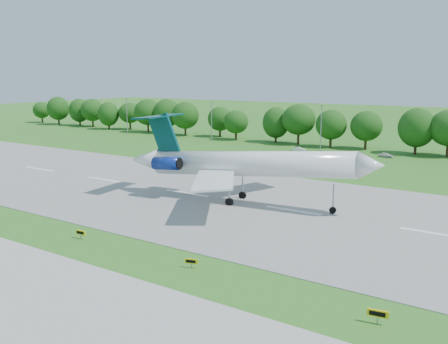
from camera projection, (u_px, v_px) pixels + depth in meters
ground at (190, 263)px, 53.56m from camera, size 600.00×600.00×0.00m
runway at (293, 211)px, 73.95m from camera, size 400.00×45.00×0.08m
taxiway at (49, 333)px, 38.86m from camera, size 400.00×23.00×0.08m
tree_line at (410, 130)px, 127.44m from camera, size 288.40×8.40×10.40m
light_poles at (389, 132)px, 120.62m from camera, size 175.90×0.25×12.19m
airliner at (237, 162)px, 77.86m from camera, size 42.48×30.66×13.74m
taxi_sign_left at (191, 261)px, 51.90m from camera, size 1.40×0.60×1.00m
taxi_sign_centre at (81, 233)px, 61.23m from camera, size 1.53×0.30×1.07m
taxi_sign_right at (378, 314)px, 40.16m from camera, size 1.73×0.46×1.21m
service_vehicle_a at (299, 149)px, 131.87m from camera, size 3.60×2.12×1.12m
service_vehicle_b at (386, 155)px, 122.29m from camera, size 3.56×1.62×1.19m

